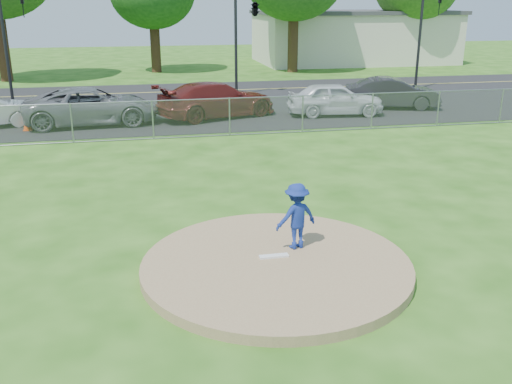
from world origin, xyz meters
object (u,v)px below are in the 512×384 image
traffic_signal_left (9,37)px  traffic_signal_center (253,10)px  parked_car_darkred (217,100)px  parked_car_pearl (335,99)px  traffic_signal_right (424,32)px  pitcher (296,216)px  parked_car_gray (92,106)px  traffic_cone (27,122)px  commercial_building (353,36)px  parked_car_charcoal (392,93)px

traffic_signal_left → traffic_signal_center: same height
traffic_signal_center → parked_car_darkred: 7.80m
traffic_signal_center → parked_car_pearl: bearing=-69.3°
traffic_signal_center → traffic_signal_right: bearing=0.0°
traffic_signal_right → pitcher: 25.53m
traffic_signal_right → parked_car_gray: size_ratio=0.99×
traffic_signal_center → traffic_cone: bearing=-146.3°
pitcher → parked_car_gray: 15.64m
traffic_signal_center → parked_car_pearl: traffic_signal_center is taller
parked_car_gray → parked_car_darkred: 5.53m
traffic_signal_center → traffic_signal_right: 10.34m
parked_car_gray → traffic_signal_left: bearing=28.7°
traffic_signal_right → pitcher: size_ratio=3.98×
commercial_building → pitcher: bearing=-112.4°
parked_car_gray → parked_car_charcoal: bearing=-90.2°
parked_car_gray → parked_car_charcoal: parked_car_gray is taller
traffic_cone → parked_car_gray: (2.58, 0.73, 0.43)m
commercial_building → traffic_signal_right: bearing=-96.3°
traffic_signal_right → traffic_cone: bearing=-161.0°
commercial_building → traffic_signal_left: traffic_signal_left is taller
traffic_signal_center → parked_car_darkred: traffic_signal_center is taller
commercial_building → parked_car_pearl: (-9.48, -22.76, -1.39)m
traffic_signal_center → traffic_cone: (-11.04, -7.35, -4.24)m
pitcher → traffic_signal_center: bearing=-114.3°
pitcher → parked_car_charcoal: pitcher is taller
traffic_cone → parked_car_darkred: bearing=8.4°
traffic_signal_right → parked_car_gray: (-18.72, -6.62, -2.56)m
parked_car_charcoal → pitcher: bearing=164.0°
commercial_building → parked_car_darkred: bearing=-124.1°
parked_car_darkred → parked_car_gray: bearing=75.0°
pitcher → parked_car_darkred: parked_car_darkred is taller
traffic_signal_left → commercial_building: bearing=32.9°
commercial_building → traffic_signal_center: traffic_signal_center is taller
traffic_signal_left → parked_car_charcoal: 19.66m
traffic_signal_center → parked_car_pearl: (2.55, -6.76, -3.84)m
traffic_cone → parked_car_gray: parked_car_gray is taller
traffic_signal_center → pitcher: 22.00m
parked_car_gray → parked_car_charcoal: (14.39, 1.00, -0.04)m
parked_car_gray → pitcher: bearing=-165.3°
traffic_signal_center → parked_car_charcoal: traffic_signal_center is taller
traffic_cone → parked_car_pearl: parked_car_pearl is taller
pitcher → parked_car_gray: (-5.05, 14.80, -0.11)m
pitcher → parked_car_pearl: 15.83m
traffic_cone → parked_car_charcoal: (16.97, 1.73, 0.39)m
parked_car_pearl → parked_car_darkred: bearing=89.9°
commercial_building → parked_car_charcoal: (-6.10, -21.62, -1.40)m
traffic_signal_center → parked_car_pearl: 8.18m
traffic_signal_center → traffic_signal_right: size_ratio=1.00×
parked_car_darkred → parked_car_charcoal: bearing=-106.4°
commercial_building → pitcher: size_ratio=11.64×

